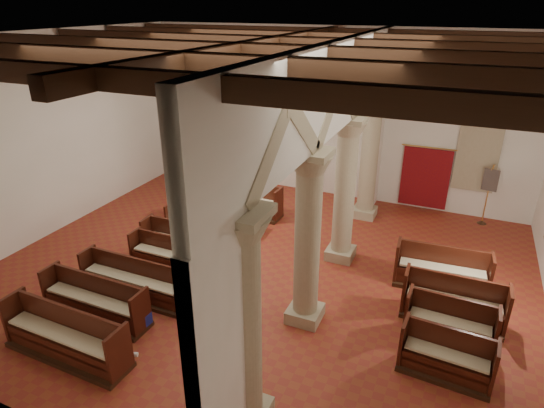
{
  "coord_description": "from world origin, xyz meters",
  "views": [
    {
      "loc": [
        4.51,
        -9.61,
        6.72
      ],
      "look_at": [
        0.11,
        0.5,
        1.79
      ],
      "focal_mm": 30.0,
      "sensor_mm": 36.0,
      "label": 1
    }
  ],
  "objects_px": {
    "pipe_organ": "(216,148)",
    "processional_banner": "(486,203)",
    "lectern": "(239,170)",
    "aisle_pew_0": "(445,361)",
    "nave_pew_0": "(66,342)"
  },
  "relations": [
    {
      "from": "pipe_organ",
      "to": "processional_banner",
      "type": "relative_size",
      "value": 2.15
    },
    {
      "from": "lectern",
      "to": "processional_banner",
      "type": "relative_size",
      "value": 0.69
    },
    {
      "from": "pipe_organ",
      "to": "lectern",
      "type": "height_order",
      "value": "pipe_organ"
    },
    {
      "from": "pipe_organ",
      "to": "aisle_pew_0",
      "type": "relative_size",
      "value": 2.47
    },
    {
      "from": "lectern",
      "to": "nave_pew_0",
      "type": "xyz_separation_m",
      "value": [
        1.24,
        -10.07,
        -0.22
      ]
    },
    {
      "from": "processional_banner",
      "to": "aisle_pew_0",
      "type": "distance_m",
      "value": 7.57
    },
    {
      "from": "nave_pew_0",
      "to": "aisle_pew_0",
      "type": "height_order",
      "value": "nave_pew_0"
    },
    {
      "from": "pipe_organ",
      "to": "nave_pew_0",
      "type": "distance_m",
      "value": 10.38
    },
    {
      "from": "nave_pew_0",
      "to": "aisle_pew_0",
      "type": "distance_m",
      "value": 7.59
    },
    {
      "from": "processional_banner",
      "to": "nave_pew_0",
      "type": "height_order",
      "value": "processional_banner"
    },
    {
      "from": "pipe_organ",
      "to": "aisle_pew_0",
      "type": "bearing_deg",
      "value": -38.78
    },
    {
      "from": "nave_pew_0",
      "to": "processional_banner",
      "type": "bearing_deg",
      "value": 53.42
    },
    {
      "from": "lectern",
      "to": "nave_pew_0",
      "type": "distance_m",
      "value": 10.14
    },
    {
      "from": "nave_pew_0",
      "to": "aisle_pew_0",
      "type": "xyz_separation_m",
      "value": [
        7.14,
        2.55,
        -0.02
      ]
    },
    {
      "from": "pipe_organ",
      "to": "processional_banner",
      "type": "distance_m",
      "value": 10.02
    }
  ]
}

